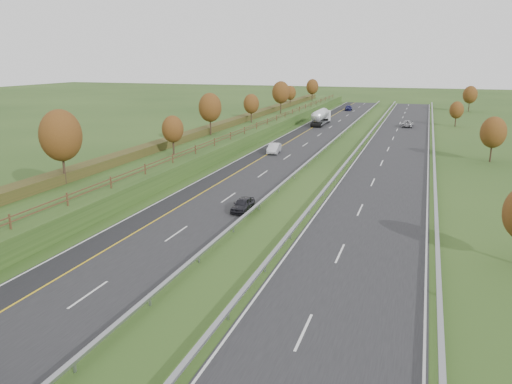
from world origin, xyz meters
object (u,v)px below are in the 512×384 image
Objects in this scene: car_oncoming at (408,124)px; car_small_far at (348,108)px; car_silver_mid at (274,148)px; car_dark_near at (243,204)px; road_tanker at (321,117)px.

car_small_far is at bearing -59.00° from car_oncoming.
car_silver_mid reaches higher than car_small_far.
road_tanker is at bearing 94.79° from car_dark_near.
car_dark_near is 31.22m from car_silver_mid.
car_silver_mid is at bearing -95.07° from car_small_far.
car_dark_near is at bearing -84.93° from road_tanker.
car_silver_mid is 70.70m from car_small_far.
car_silver_mid is 0.99× the size of car_small_far.
car_small_far is at bearing 88.09° from road_tanker.
road_tanker is 36.66m from car_silver_mid.
car_silver_mid is at bearing 100.74° from car_dark_near.
road_tanker reaches higher than car_silver_mid.
car_oncoming is at bearing 7.53° from road_tanker.
road_tanker is 18.87m from car_oncoming.
car_oncoming is (18.68, 2.47, -1.13)m from road_tanker.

